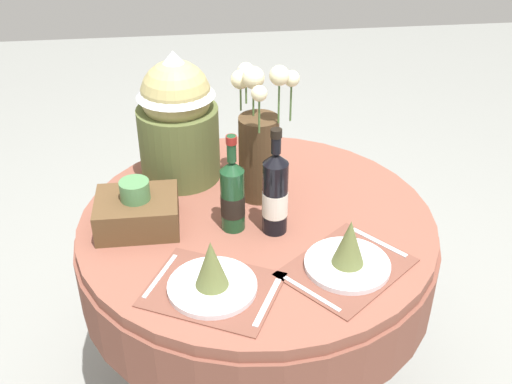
% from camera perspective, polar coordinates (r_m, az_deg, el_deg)
% --- Properties ---
extents(ground, '(8.00, 8.00, 0.00)m').
position_cam_1_polar(ground, '(2.45, 0.08, -16.65)').
color(ground, gray).
extents(dining_table, '(1.13, 1.13, 0.74)m').
position_cam_1_polar(dining_table, '(2.04, 0.09, -5.76)').
color(dining_table, brown).
rests_on(dining_table, ground).
extents(place_setting_left, '(0.42, 0.38, 0.16)m').
position_cam_1_polar(place_setting_left, '(1.67, -4.04, -7.68)').
color(place_setting_left, brown).
rests_on(place_setting_left, dining_table).
extents(place_setting_right, '(0.43, 0.42, 0.16)m').
position_cam_1_polar(place_setting_right, '(1.75, 8.39, -5.67)').
color(place_setting_right, brown).
rests_on(place_setting_right, dining_table).
extents(flower_vase, '(0.20, 0.26, 0.46)m').
position_cam_1_polar(flower_vase, '(1.97, 0.25, 4.48)').
color(flower_vase, '#47331E').
rests_on(flower_vase, dining_table).
extents(wine_bottle_left, '(0.08, 0.08, 0.34)m').
position_cam_1_polar(wine_bottle_left, '(1.83, 1.75, -0.09)').
color(wine_bottle_left, black).
rests_on(wine_bottle_left, dining_table).
extents(wine_bottle_right, '(0.07, 0.07, 0.31)m').
position_cam_1_polar(wine_bottle_right, '(1.85, -2.14, -0.27)').
color(wine_bottle_right, '#194223').
rests_on(wine_bottle_right, dining_table).
extents(gift_tub_back_left, '(0.27, 0.27, 0.45)m').
position_cam_1_polar(gift_tub_back_left, '(2.08, -7.19, 7.18)').
color(gift_tub_back_left, '#566033').
rests_on(gift_tub_back_left, dining_table).
extents(woven_basket_side_left, '(0.25, 0.20, 0.16)m').
position_cam_1_polar(woven_basket_side_left, '(1.92, -10.75, -1.64)').
color(woven_basket_side_left, brown).
rests_on(woven_basket_side_left, dining_table).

